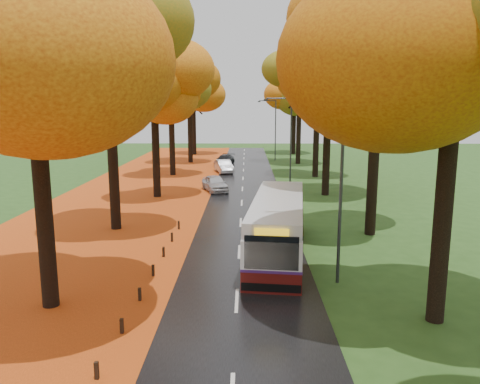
{
  "coord_description": "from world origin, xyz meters",
  "views": [
    {
      "loc": [
        0.36,
        -10.72,
        7.37
      ],
      "look_at": [
        0.0,
        14.78,
        2.6
      ],
      "focal_mm": 35.0,
      "sensor_mm": 36.0,
      "label": 1
    }
  ],
  "objects_px": {
    "car_silver": "(224,166)",
    "bus": "(278,225)",
    "streetlamp_near": "(335,172)",
    "car_dark": "(225,160)",
    "streetlamp_far": "(274,125)",
    "car_white": "(215,183)",
    "streetlamp_mid": "(288,136)"
  },
  "relations": [
    {
      "from": "streetlamp_near",
      "to": "car_silver",
      "type": "distance_m",
      "value": 32.94
    },
    {
      "from": "streetlamp_near",
      "to": "car_white",
      "type": "xyz_separation_m",
      "value": [
        -6.3,
        20.85,
        -3.99
      ]
    },
    {
      "from": "streetlamp_near",
      "to": "streetlamp_far",
      "type": "xyz_separation_m",
      "value": [
        0.0,
        44.0,
        0.0
      ]
    },
    {
      "from": "bus",
      "to": "car_white",
      "type": "bearing_deg",
      "value": 110.7
    },
    {
      "from": "streetlamp_mid",
      "to": "car_dark",
      "type": "distance_m",
      "value": 17.99
    },
    {
      "from": "streetlamp_near",
      "to": "streetlamp_mid",
      "type": "bearing_deg",
      "value": 90.0
    },
    {
      "from": "bus",
      "to": "streetlamp_far",
      "type": "bearing_deg",
      "value": 93.71
    },
    {
      "from": "bus",
      "to": "streetlamp_near",
      "type": "bearing_deg",
      "value": -55.65
    },
    {
      "from": "car_white",
      "to": "car_silver",
      "type": "distance_m",
      "value": 11.28
    },
    {
      "from": "streetlamp_far",
      "to": "car_dark",
      "type": "xyz_separation_m",
      "value": [
        -6.3,
        -5.64,
        -4.04
      ]
    },
    {
      "from": "streetlamp_near",
      "to": "streetlamp_far",
      "type": "bearing_deg",
      "value": 90.0
    },
    {
      "from": "streetlamp_near",
      "to": "car_dark",
      "type": "xyz_separation_m",
      "value": [
        -6.3,
        38.36,
        -4.04
      ]
    },
    {
      "from": "streetlamp_near",
      "to": "car_dark",
      "type": "distance_m",
      "value": 39.08
    },
    {
      "from": "streetlamp_near",
      "to": "car_silver",
      "type": "height_order",
      "value": "streetlamp_near"
    },
    {
      "from": "car_silver",
      "to": "bus",
      "type": "bearing_deg",
      "value": -95.93
    },
    {
      "from": "streetlamp_far",
      "to": "car_dark",
      "type": "height_order",
      "value": "streetlamp_far"
    },
    {
      "from": "bus",
      "to": "car_dark",
      "type": "xyz_separation_m",
      "value": [
        -4.28,
        34.53,
        -0.83
      ]
    },
    {
      "from": "car_dark",
      "to": "bus",
      "type": "bearing_deg",
      "value": -70.43
    },
    {
      "from": "streetlamp_mid",
      "to": "car_dark",
      "type": "relative_size",
      "value": 1.82
    },
    {
      "from": "bus",
      "to": "car_dark",
      "type": "bearing_deg",
      "value": 103.65
    },
    {
      "from": "car_white",
      "to": "car_silver",
      "type": "height_order",
      "value": "car_silver"
    },
    {
      "from": "bus",
      "to": "streetlamp_mid",
      "type": "bearing_deg",
      "value": 90.25
    },
    {
      "from": "car_dark",
      "to": "car_white",
      "type": "bearing_deg",
      "value": -77.49
    },
    {
      "from": "streetlamp_mid",
      "to": "car_silver",
      "type": "height_order",
      "value": "streetlamp_mid"
    },
    {
      "from": "car_dark",
      "to": "car_silver",
      "type": "bearing_deg",
      "value": -75.42
    },
    {
      "from": "streetlamp_mid",
      "to": "car_white",
      "type": "bearing_deg",
      "value": -169.66
    },
    {
      "from": "car_dark",
      "to": "streetlamp_far",
      "type": "bearing_deg",
      "value": 54.35
    },
    {
      "from": "car_silver",
      "to": "car_dark",
      "type": "height_order",
      "value": "car_silver"
    },
    {
      "from": "car_white",
      "to": "car_dark",
      "type": "distance_m",
      "value": 17.51
    },
    {
      "from": "streetlamp_mid",
      "to": "car_white",
      "type": "relative_size",
      "value": 1.99
    },
    {
      "from": "streetlamp_mid",
      "to": "car_white",
      "type": "distance_m",
      "value": 7.54
    },
    {
      "from": "streetlamp_near",
      "to": "car_white",
      "type": "height_order",
      "value": "streetlamp_near"
    }
  ]
}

